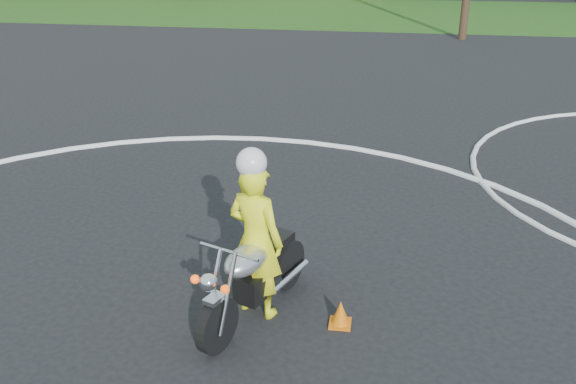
# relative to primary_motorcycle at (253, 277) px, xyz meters

# --- Properties ---
(grass_strip) EXTENTS (120.00, 10.00, 0.02)m
(grass_strip) POSITION_rel_primary_motorcycle_xyz_m (-1.05, 24.01, -0.51)
(grass_strip) COLOR #1E4714
(grass_strip) RESTS_ON ground
(course_markings) EXTENTS (19.05, 19.05, 0.12)m
(course_markings) POSITION_rel_primary_motorcycle_xyz_m (1.12, 1.36, -0.51)
(course_markings) COLOR silver
(course_markings) RESTS_ON ground
(primary_motorcycle) EXTENTS (1.02, 1.93, 1.07)m
(primary_motorcycle) POSITION_rel_primary_motorcycle_xyz_m (0.00, 0.00, 0.00)
(primary_motorcycle) COLOR black
(primary_motorcycle) RESTS_ON ground
(rider_primary_grp) EXTENTS (0.77, 0.64, 1.98)m
(rider_primary_grp) POSITION_rel_primary_motorcycle_xyz_m (0.01, 0.14, 0.44)
(rider_primary_grp) COLOR #FCFF1A
(rider_primary_grp) RESTS_ON ground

